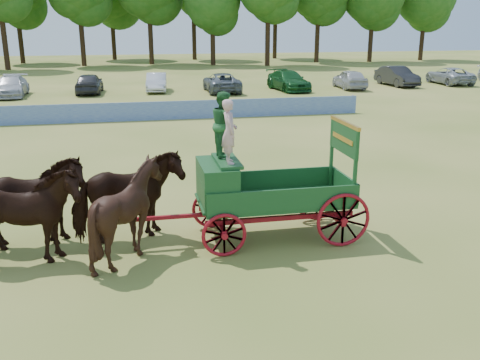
# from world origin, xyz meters

# --- Properties ---
(ground) EXTENTS (160.00, 160.00, 0.00)m
(ground) POSITION_xyz_m (0.00, 0.00, 0.00)
(ground) COLOR tan
(ground) RESTS_ON ground
(horse_lead_left) EXTENTS (2.88, 1.60, 2.31)m
(horse_lead_left) POSITION_xyz_m (-4.09, -0.41, 1.16)
(horse_lead_left) COLOR black
(horse_lead_left) RESTS_ON ground
(horse_lead_right) EXTENTS (2.89, 1.63, 2.31)m
(horse_lead_right) POSITION_xyz_m (-4.09, 0.69, 1.16)
(horse_lead_right) COLOR black
(horse_lead_right) RESTS_ON ground
(horse_wheel_left) EXTENTS (2.40, 2.21, 2.32)m
(horse_wheel_left) POSITION_xyz_m (-1.69, -0.41, 1.16)
(horse_wheel_left) COLOR black
(horse_wheel_left) RESTS_ON ground
(horse_wheel_right) EXTENTS (2.96, 1.88, 2.31)m
(horse_wheel_right) POSITION_xyz_m (-1.69, 0.69, 1.16)
(horse_wheel_right) COLOR black
(horse_wheel_right) RESTS_ON ground
(farm_dray) EXTENTS (5.99, 2.00, 3.78)m
(farm_dray) POSITION_xyz_m (1.26, 0.17, 1.67)
(farm_dray) COLOR #A11017
(farm_dray) RESTS_ON ground
(sponsor_banner) EXTENTS (26.00, 0.08, 1.05)m
(sponsor_banner) POSITION_xyz_m (-1.00, 18.00, 0.53)
(sponsor_banner) COLOR #1E3FA2
(sponsor_banner) RESTS_ON ground
(parked_cars) EXTENTS (59.89, 7.13, 1.64)m
(parked_cars) POSITION_xyz_m (3.52, 30.12, 0.76)
(parked_cars) COLOR silver
(parked_cars) RESTS_ON ground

